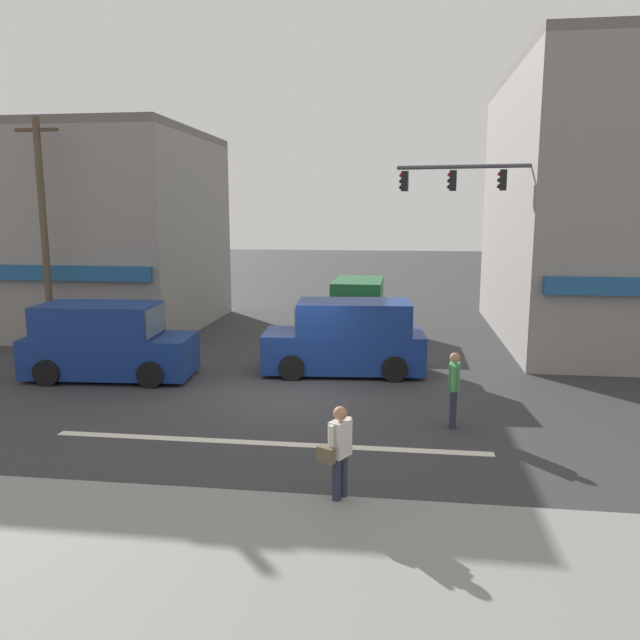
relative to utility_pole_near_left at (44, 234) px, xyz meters
name	(u,v)px	position (x,y,z in m)	size (l,w,h in m)	color
ground_plane	(296,394)	(8.76, -3.47, -3.92)	(120.00, 120.00, 0.00)	#333335
lane_marking_stripe	(267,443)	(8.76, -6.97, -3.92)	(9.00, 0.24, 0.01)	silver
sidewalk_curb	(181,583)	(8.76, -11.97, -3.84)	(40.00, 5.00, 0.16)	gray
building_left_block	(76,231)	(-1.74, 5.16, -0.05)	(10.36, 8.73, 7.76)	gray
utility_pole_near_left	(44,234)	(0.00, 0.00, 0.00)	(1.40, 0.22, 7.55)	brown
traffic_light_mast	(514,223)	(14.64, 0.38, 0.38)	(4.86, 0.82, 6.20)	#47474C
van_parked_curbside	(107,343)	(3.23, -2.59, -2.92)	(4.71, 2.28, 2.11)	navy
van_waiting_far	(347,339)	(9.86, -1.15, -2.92)	(4.73, 2.31, 2.11)	navy
van_crossing_rightbound	(358,308)	(9.76, 4.78, -2.92)	(2.04, 4.60, 2.11)	#1E6033
pedestrian_foreground_with_bag	(339,451)	(10.49, -9.55, -2.97)	(0.52, 0.64, 1.67)	#232838
pedestrian_mid_crossing	(454,385)	(12.57, -5.50, -2.97)	(0.27, 0.57, 1.67)	#232838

